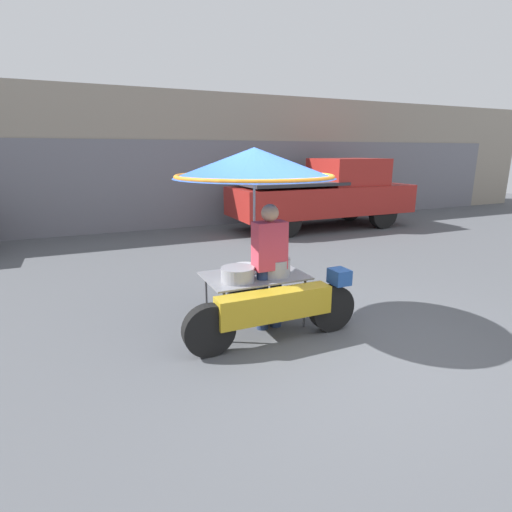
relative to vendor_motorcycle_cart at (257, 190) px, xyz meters
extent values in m
plane|color=#4C4F54|center=(0.52, -0.82, -1.66)|extent=(36.00, 36.00, 0.00)
cube|color=gray|center=(0.52, 7.92, 0.19)|extent=(28.00, 2.00, 3.69)
cube|color=slate|center=(0.52, 6.89, -0.46)|extent=(23.80, 0.06, 2.40)
cylinder|color=black|center=(0.76, -0.49, -1.38)|extent=(0.56, 0.14, 0.56)
cylinder|color=black|center=(-0.77, -0.49, -1.38)|extent=(0.56, 0.14, 0.56)
cube|color=#B7931E|center=(0.00, -0.49, -1.22)|extent=(1.34, 0.24, 0.32)
cube|color=#234C93|center=(0.85, -0.49, -1.00)|extent=(0.20, 0.24, 0.18)
cylinder|color=black|center=(0.00, 0.31, -1.41)|extent=(0.51, 0.14, 0.51)
cylinder|color=#515156|center=(0.51, -0.28, -1.35)|extent=(0.03, 0.03, 0.61)
cylinder|color=#515156|center=(0.51, 0.41, -1.35)|extent=(0.03, 0.03, 0.61)
cylinder|color=#515156|center=(-0.52, -0.28, -1.35)|extent=(0.03, 0.03, 0.61)
cylinder|color=#515156|center=(-0.52, 0.41, -1.35)|extent=(0.03, 0.03, 0.61)
cube|color=gray|center=(0.00, 0.06, -1.04)|extent=(1.21, 0.81, 0.02)
cylinder|color=#B2B2B7|center=(0.00, 0.06, -0.45)|extent=(0.03, 0.03, 1.16)
cone|color=blue|center=(0.00, 0.06, 0.31)|extent=(1.87, 1.87, 0.34)
torus|color=orange|center=(0.00, 0.06, 0.16)|extent=(1.82, 1.82, 0.05)
cylinder|color=#939399|center=(-0.28, -0.08, -0.94)|extent=(0.39, 0.39, 0.17)
cylinder|color=#939399|center=(0.21, -0.06, -0.92)|extent=(0.38, 0.38, 0.21)
cylinder|color=silver|center=(-0.06, 0.23, -0.98)|extent=(0.28, 0.28, 0.10)
cylinder|color=navy|center=(0.02, -0.12, -1.28)|extent=(0.14, 0.14, 0.75)
cylinder|color=navy|center=(0.20, -0.12, -1.28)|extent=(0.14, 0.14, 0.75)
cube|color=#C13847|center=(0.11, -0.12, -0.63)|extent=(0.38, 0.22, 0.56)
sphere|color=tan|center=(0.11, -0.12, -0.25)|extent=(0.20, 0.20, 0.20)
cylinder|color=black|center=(5.88, 4.50, -1.25)|extent=(0.83, 0.24, 0.83)
cylinder|color=black|center=(5.88, 6.04, -1.25)|extent=(0.83, 0.24, 0.83)
cylinder|color=black|center=(2.79, 4.50, -1.25)|extent=(0.83, 0.24, 0.83)
cylinder|color=black|center=(2.79, 6.04, -1.25)|extent=(0.83, 0.24, 0.83)
cube|color=#A3231E|center=(4.33, 5.27, -0.86)|extent=(5.15, 1.82, 0.77)
cube|color=#A3231E|center=(5.16, 5.27, -0.11)|extent=(1.75, 1.67, 0.73)
cube|color=#2D2D33|center=(3.30, 5.27, -0.38)|extent=(2.68, 1.74, 0.08)
camera|label=1|loc=(-1.87, -4.19, 0.43)|focal=28.00mm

